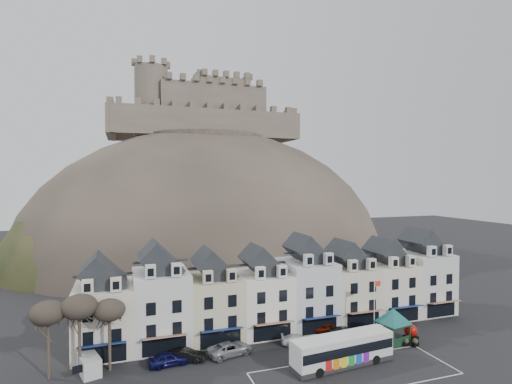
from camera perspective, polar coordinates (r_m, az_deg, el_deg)
ground at (r=46.39m, az=12.58°, el=-24.97°), size 300.00×300.00×0.00m
coach_bay_markings at (r=48.30m, az=13.95°, el=-23.84°), size 22.00×7.50×0.01m
townhouse_terrace at (r=57.87m, az=4.26°, el=-13.80°), size 54.40×9.35×11.80m
castle_hill at (r=108.77m, az=-6.28°, el=-9.20°), size 100.00×76.00×68.00m
castle at (r=115.08m, az=-7.49°, el=11.47°), size 50.20×22.20×22.00m
tree_left_far at (r=48.49m, az=-27.59°, el=-15.14°), size 3.61×3.61×8.24m
tree_left_mid at (r=48.02m, az=-23.94°, el=-14.83°), size 3.78×3.78×8.64m
tree_left_near at (r=48.04m, az=-20.22°, el=-15.64°), size 3.43×3.43×7.84m
bus at (r=48.98m, az=12.24°, el=-21.03°), size 12.31×3.89×3.42m
bus_shelter at (r=56.22m, az=19.02°, el=-16.40°), size 6.77×6.77×4.37m
red_buoy at (r=58.55m, az=21.24°, el=-18.10°), size 1.65×1.65×2.04m
flagpole at (r=56.09m, az=16.62°, el=-15.26°), size 1.12×0.29×7.84m
white_van at (r=50.25m, az=-22.84°, el=-21.66°), size 2.98×4.59×1.93m
planter_west at (r=56.60m, az=20.63°, el=-19.45°), size 1.05×0.78×0.94m
planter_east at (r=56.86m, az=21.77°, el=-19.33°), size 1.10×0.80×0.99m
car_navy at (r=49.38m, az=-12.37°, el=-22.25°), size 4.66×2.24×1.54m
car_black at (r=49.99m, az=-9.98°, el=-21.99°), size 4.61×2.82×1.44m
car_silver at (r=50.97m, az=-3.77°, el=-21.43°), size 5.80×3.73×1.51m
car_white at (r=53.86m, az=6.06°, el=-20.27°), size 4.67×3.03×1.26m
car_maroon at (r=57.84m, az=10.36°, el=-18.61°), size 4.48×2.86×1.42m
car_charcoal at (r=56.38m, az=12.80°, el=-19.15°), size 4.74×3.07×1.48m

